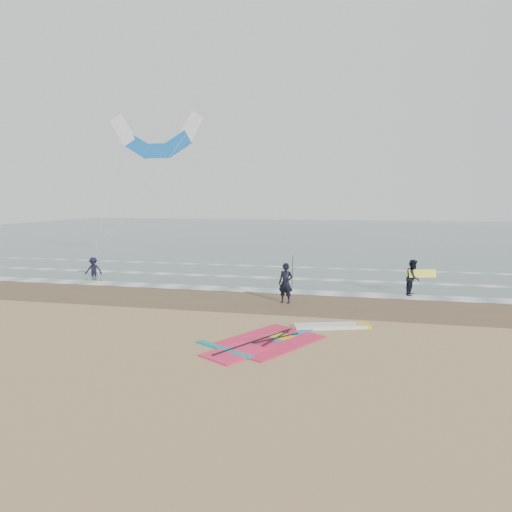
% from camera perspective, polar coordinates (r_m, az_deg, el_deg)
% --- Properties ---
extents(ground, '(120.00, 120.00, 0.00)m').
position_cam_1_polar(ground, '(15.30, -0.89, -10.60)').
color(ground, tan).
rests_on(ground, ground).
extents(sea_water, '(120.00, 80.00, 0.02)m').
position_cam_1_polar(sea_water, '(62.44, 9.43, 2.78)').
color(sea_water, '#47605E').
rests_on(sea_water, ground).
extents(wet_sand_band, '(120.00, 5.00, 0.01)m').
position_cam_1_polar(wet_sand_band, '(20.98, 2.95, -5.69)').
color(wet_sand_band, brown).
rests_on(wet_sand_band, ground).
extents(foam_waterline, '(120.00, 9.15, 0.02)m').
position_cam_1_polar(foam_waterline, '(25.28, 4.64, -3.44)').
color(foam_waterline, white).
rests_on(foam_waterline, ground).
extents(windsurf_rig, '(5.64, 5.34, 0.14)m').
position_cam_1_polar(windsurf_rig, '(15.66, 3.98, -10.05)').
color(windsurf_rig, white).
rests_on(windsurf_rig, ground).
extents(person_standing, '(0.75, 0.58, 1.82)m').
position_cam_1_polar(person_standing, '(20.51, 3.73, -3.41)').
color(person_standing, black).
rests_on(person_standing, ground).
extents(person_walking, '(0.93, 1.04, 1.76)m').
position_cam_1_polar(person_walking, '(23.34, 19.05, -2.58)').
color(person_walking, black).
rests_on(person_walking, ground).
extents(person_wading, '(1.10, 0.80, 1.54)m').
position_cam_1_polar(person_wading, '(29.08, -19.68, -0.97)').
color(person_wading, black).
rests_on(person_wading, ground).
extents(held_pole, '(0.17, 0.86, 1.82)m').
position_cam_1_polar(held_pole, '(20.40, 4.58, -2.27)').
color(held_pole, black).
rests_on(held_pole, ground).
extents(carried_kiteboard, '(1.30, 0.51, 0.39)m').
position_cam_1_polar(carried_kiteboard, '(23.25, 20.08, -2.07)').
color(carried_kiteboard, yellow).
rests_on(carried_kiteboard, ground).
extents(surf_kite, '(6.45, 3.59, 9.18)m').
position_cam_1_polar(surf_kite, '(30.85, -12.35, 13.97)').
color(surf_kite, white).
rests_on(surf_kite, ground).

